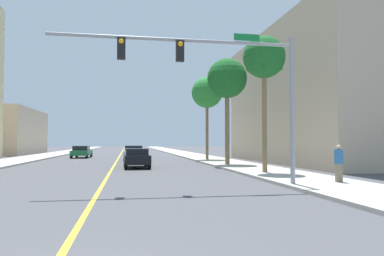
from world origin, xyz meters
TOP-DOWN VIEW (x-y plane):
  - ground at (0.00, 42.00)m, footprint 192.00×192.00m
  - sidewalk_left at (-9.49, 42.00)m, footprint 3.98×168.00m
  - sidewalk_right at (9.49, 42.00)m, footprint 3.98×168.00m
  - lane_marking_center at (0.00, 42.00)m, footprint 0.16×144.00m
  - building_right_near at (19.00, 26.68)m, footprint 11.44×22.44m
  - traffic_signal_mast at (4.81, 10.25)m, footprint 9.99×0.36m
  - palm_near at (8.88, 15.91)m, footprint 2.46×2.46m
  - palm_mid at (8.81, 23.66)m, footprint 3.16×3.16m
  - palm_far at (8.88, 31.41)m, footprint 3.11×3.11m
  - car_green at (-4.29, 40.32)m, footprint 2.09×4.61m
  - car_black at (1.71, 22.77)m, footprint 1.90×4.48m
  - car_silver at (1.67, 32.67)m, footprint 2.00×4.48m
  - pedestrian at (10.16, 10.49)m, footprint 0.38×0.38m

SIDE VIEW (x-z plane):
  - ground at x=0.00m, z-range 0.00..0.00m
  - lane_marking_center at x=0.00m, z-range 0.00..0.01m
  - sidewalk_left at x=-9.49m, z-range 0.00..0.15m
  - sidewalk_right at x=9.49m, z-range 0.00..0.15m
  - car_black at x=1.71m, z-range 0.03..1.43m
  - car_green at x=-4.29m, z-range 0.03..1.44m
  - car_silver at x=1.67m, z-range 0.03..1.54m
  - pedestrian at x=10.16m, z-range 0.14..1.77m
  - traffic_signal_mast at x=4.81m, z-range 1.64..7.86m
  - building_right_near at x=19.00m, z-range 0.00..12.03m
  - palm_near at x=8.88m, z-range 2.76..10.68m
  - palm_far at x=8.88m, z-range 2.65..10.91m
  - palm_mid at x=8.81m, z-range 2.66..11.02m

